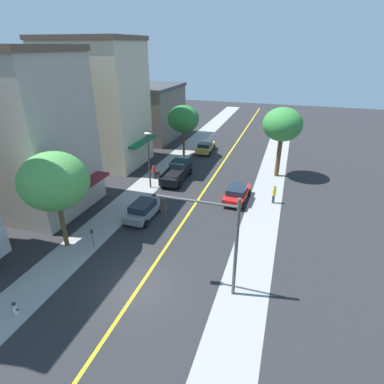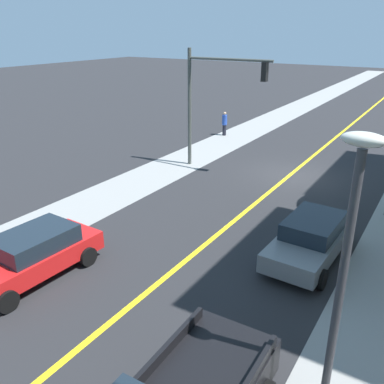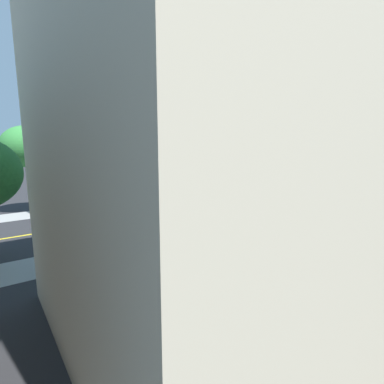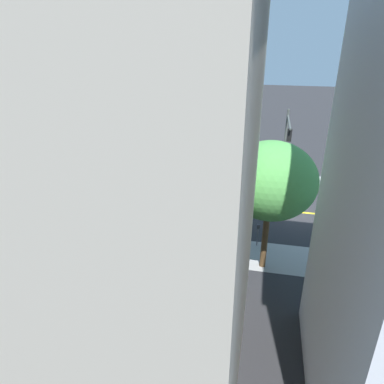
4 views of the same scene
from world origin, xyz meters
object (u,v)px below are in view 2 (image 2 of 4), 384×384
traffic_light_mast (213,91)px  street_lamp (345,257)px  pedestrian_blue_shirt (225,123)px  red_sedan_right_curb (32,254)px  grey_sedan_left_curb (311,238)px

traffic_light_mast → street_lamp: (-9.69, 12.62, -0.54)m
street_lamp → traffic_light_mast: bearing=-52.5°
traffic_light_mast → pedestrian_blue_shirt: size_ratio=3.72×
red_sedan_right_curb → grey_sedan_left_curb: bearing=131.3°
red_sedan_right_curb → pedestrian_blue_shirt: (3.53, -19.41, 0.12)m
street_lamp → grey_sedan_left_curb: street_lamp is taller
traffic_light_mast → street_lamp: 15.93m
street_lamp → red_sedan_right_curb: 9.53m
red_sedan_right_curb → traffic_light_mast: bearing=-174.6°
traffic_light_mast → pedestrian_blue_shirt: traffic_light_mast is taller
grey_sedan_left_curb → pedestrian_blue_shirt: 17.36m
street_lamp → red_sedan_right_curb: bearing=-1.7°
traffic_light_mast → street_lamp: size_ratio=1.09×
traffic_light_mast → street_lamp: traffic_light_mast is taller
red_sedan_right_curb → pedestrian_blue_shirt: pedestrian_blue_shirt is taller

